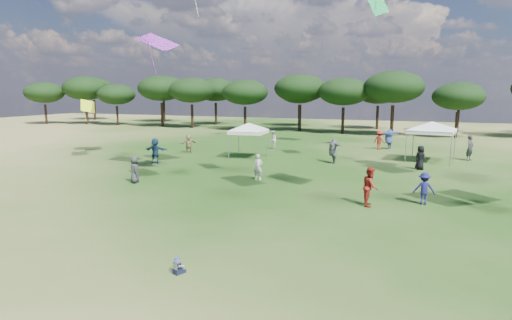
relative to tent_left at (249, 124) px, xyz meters
The scene contains 6 objects.
ground 23.55m from the tent_left, 74.48° to the right, with size 140.00×140.00×0.00m, color #284E17.
tree_line 26.47m from the tent_left, 70.82° to the left, with size 108.78×17.63×7.77m.
tent_left is the anchor object (origin of this frame).
tent_right 13.78m from the tent_left, 13.09° to the left, with size 6.42×6.42×3.32m.
toddler 21.92m from the tent_left, 73.60° to the right, with size 0.37×0.41×0.50m.
festival_crowd 7.16m from the tent_left, ahead, with size 27.89×21.90×1.93m.
Camera 1 is at (6.24, -8.58, 5.32)m, focal length 30.00 mm.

